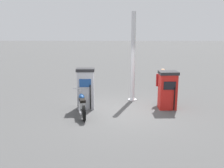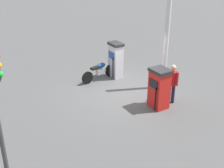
{
  "view_description": "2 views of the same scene",
  "coord_description": "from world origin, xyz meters",
  "views": [
    {
      "loc": [
        9.62,
        -0.43,
        3.22
      ],
      "look_at": [
        0.16,
        -0.58,
        1.16
      ],
      "focal_mm": 40.93,
      "sensor_mm": 36.0,
      "label": 1
    },
    {
      "loc": [
        5.78,
        9.49,
        5.48
      ],
      "look_at": [
        0.88,
        0.45,
        0.76
      ],
      "focal_mm": 46.99,
      "sensor_mm": 36.0,
      "label": 2
    }
  ],
  "objects": [
    {
      "name": "canopy_support_pole",
      "position": [
        -1.72,
        0.32,
        1.9
      ],
      "size": [
        0.4,
        0.4,
        3.95
      ],
      "color": "silver",
      "rests_on": "ground"
    },
    {
      "name": "motorcycle_near_pump",
      "position": [
        0.34,
        -1.73,
        0.44
      ],
      "size": [
        1.9,
        0.67,
        0.92
      ],
      "color": "black",
      "rests_on": "ground"
    },
    {
      "name": "fuel_pump_far",
      "position": [
        -0.46,
        1.67,
        0.79
      ],
      "size": [
        0.66,
        0.78,
        1.55
      ],
      "color": "red",
      "rests_on": "ground"
    },
    {
      "name": "ground_plane",
      "position": [
        0.0,
        0.0,
        0.0
      ],
      "size": [
        120.0,
        120.0,
        0.0
      ],
      "primitive_type": "plane",
      "color": "#4C4C4C"
    },
    {
      "name": "fuel_pump_near",
      "position": [
        -0.46,
        -1.66,
        0.84
      ],
      "size": [
        0.54,
        0.75,
        1.66
      ],
      "color": "silver",
      "rests_on": "ground"
    },
    {
      "name": "attendant_person",
      "position": [
        -1.15,
        1.57,
        0.88
      ],
      "size": [
        0.23,
        0.58,
        1.55
      ],
      "color": "#1E1E2D",
      "rests_on": "ground"
    }
  ]
}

